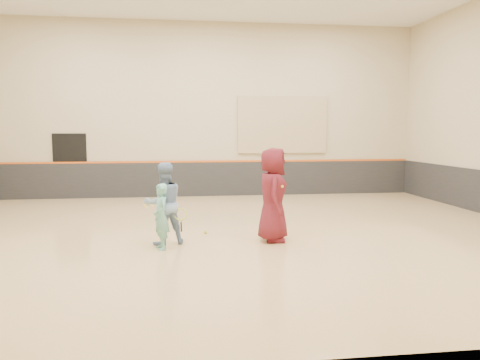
{
  "coord_description": "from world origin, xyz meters",
  "views": [
    {
      "loc": [
        -0.9,
        -10.34,
        2.31
      ],
      "look_at": [
        0.54,
        0.4,
        1.15
      ],
      "focal_mm": 35.0,
      "sensor_mm": 36.0,
      "label": 1
    }
  ],
  "objects": [
    {
      "name": "instructor",
      "position": [
        -1.19,
        -0.9,
        0.83
      ],
      "size": [
        0.97,
        0.85,
        1.67
      ],
      "primitive_type": "imported",
      "rotation": [
        0.0,
        0.0,
        3.46
      ],
      "color": "#819FC8",
      "rests_on": "floor"
    },
    {
      "name": "wainscot_back",
      "position": [
        0.0,
        5.97,
        0.6
      ],
      "size": [
        14.9,
        0.04,
        1.2
      ],
      "primitive_type": "cube",
      "color": "#232326",
      "rests_on": "floor"
    },
    {
      "name": "accent_stripe",
      "position": [
        0.0,
        5.96,
        1.22
      ],
      "size": [
        14.9,
        0.03,
        0.06
      ],
      "primitive_type": "cube",
      "color": "#D85914",
      "rests_on": "wall_back"
    },
    {
      "name": "ball_under_racket",
      "position": [
        -0.31,
        -0.05,
        0.03
      ],
      "size": [
        0.07,
        0.07,
        0.07
      ],
      "primitive_type": "sphere",
      "color": "#C2E134",
      "rests_on": "floor"
    },
    {
      "name": "ball_in_hand",
      "position": [
        1.19,
        -1.15,
        1.18
      ],
      "size": [
        0.07,
        0.07,
        0.07
      ],
      "primitive_type": "sphere",
      "color": "#D7EC37",
      "rests_on": "young_man"
    },
    {
      "name": "acoustic_panel",
      "position": [
        2.8,
        5.95,
        2.5
      ],
      "size": [
        3.2,
        0.08,
        2.0
      ],
      "primitive_type": "cube",
      "color": "tan",
      "rests_on": "wall_back"
    },
    {
      "name": "held_racket",
      "position": [
        -0.86,
        -1.05,
        0.63
      ],
      "size": [
        0.33,
        0.33,
        0.53
      ],
      "primitive_type": null,
      "color": "#C3D52E",
      "rests_on": "instructor"
    },
    {
      "name": "girl",
      "position": [
        -1.24,
        -1.31,
        0.64
      ],
      "size": [
        0.43,
        0.54,
        1.29
      ],
      "primitive_type": "imported",
      "rotation": [
        0.0,
        0.0,
        -1.28
      ],
      "color": "#6CBCAD",
      "rests_on": "floor"
    },
    {
      "name": "spare_racket",
      "position": [
        -1.8,
        3.94,
        0.08
      ],
      "size": [
        0.66,
        0.66,
        0.17
      ],
      "primitive_type": null,
      "color": "yellow",
      "rests_on": "floor"
    },
    {
      "name": "young_man",
      "position": [
        1.05,
        -0.92,
        0.97
      ],
      "size": [
        0.75,
        1.03,
        1.95
      ],
      "primitive_type": "imported",
      "rotation": [
        0.0,
        0.0,
        1.43
      ],
      "color": "maroon",
      "rests_on": "floor"
    },
    {
      "name": "doorway",
      "position": [
        -4.5,
        5.98,
        1.1
      ],
      "size": [
        1.1,
        0.05,
        2.2
      ],
      "primitive_type": "cube",
      "color": "black",
      "rests_on": "floor"
    },
    {
      "name": "ball_beside_spare",
      "position": [
        -1.4,
        0.86,
        0.03
      ],
      "size": [
        0.07,
        0.07,
        0.07
      ],
      "primitive_type": "sphere",
      "color": "yellow",
      "rests_on": "floor"
    },
    {
      "name": "room",
      "position": [
        0.0,
        0.0,
        0.81
      ],
      "size": [
        15.04,
        12.04,
        6.22
      ],
      "color": "tan",
      "rests_on": "ground"
    }
  ]
}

